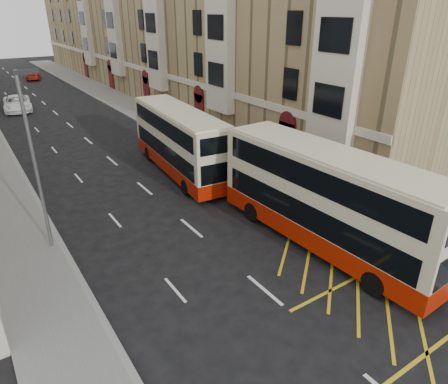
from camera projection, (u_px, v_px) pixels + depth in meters
ground at (342, 355)px, 13.05m from camera, size 200.00×200.00×0.00m
pavement_right at (163, 121)px, 39.71m from camera, size 4.00×120.00×0.15m
kerb_right at (144, 124)px, 38.70m from camera, size 0.25×120.00×0.15m
kerb_left at (7, 146)px, 32.66m from camera, size 0.25×120.00×0.15m
road_markings at (45, 104)px, 47.05m from camera, size 10.00×110.00×0.01m
terrace_right at (155, 32)px, 51.67m from camera, size 10.75×79.00×15.25m
guard_railing at (340, 214)px, 20.18m from camera, size 0.06×6.56×1.01m
street_lamp_near at (34, 155)px, 16.98m from camera, size 0.93×0.18×8.00m
double_decker_front at (326, 200)px, 18.22m from camera, size 3.11×11.79×4.67m
double_decker_rear at (180, 142)px, 26.64m from camera, size 3.49×11.13×4.37m
pedestrian_mid at (425, 226)px, 18.71m from camera, size 0.95×0.78×1.81m
pedestrian_far at (404, 239)px, 17.48m from camera, size 1.21×0.95×1.92m
white_van at (17, 103)px, 43.78m from camera, size 3.37×6.18×1.64m
car_red at (33, 75)px, 63.11m from camera, size 3.07×5.23×1.42m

